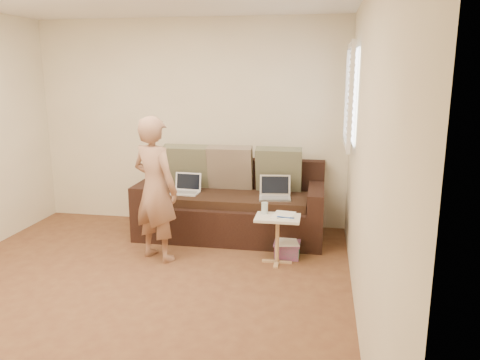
{
  "coord_description": "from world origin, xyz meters",
  "views": [
    {
      "loc": [
        1.68,
        -3.55,
        1.94
      ],
      "look_at": [
        0.8,
        1.4,
        0.78
      ],
      "focal_mm": 35.06,
      "sensor_mm": 36.0,
      "label": 1
    }
  ],
  "objects_px": {
    "laptop_silver": "(275,199)",
    "person": "(155,189)",
    "laptop_white": "(185,194)",
    "drinking_glass": "(265,208)",
    "side_table": "(277,240)",
    "sofa": "(231,201)",
    "striped_box": "(287,249)"
  },
  "relations": [
    {
      "from": "person",
      "to": "sofa",
      "type": "bearing_deg",
      "value": -102.31
    },
    {
      "from": "laptop_white",
      "to": "striped_box",
      "type": "height_order",
      "value": "laptop_white"
    },
    {
      "from": "drinking_glass",
      "to": "striped_box",
      "type": "height_order",
      "value": "drinking_glass"
    },
    {
      "from": "laptop_white",
      "to": "person",
      "type": "bearing_deg",
      "value": -93.46
    },
    {
      "from": "sofa",
      "to": "drinking_glass",
      "type": "height_order",
      "value": "sofa"
    },
    {
      "from": "laptop_silver",
      "to": "laptop_white",
      "type": "bearing_deg",
      "value": 169.84
    },
    {
      "from": "sofa",
      "to": "laptop_white",
      "type": "xyz_separation_m",
      "value": [
        -0.54,
        -0.1,
        0.1
      ]
    },
    {
      "from": "laptop_white",
      "to": "drinking_glass",
      "type": "xyz_separation_m",
      "value": [
        1.03,
        -0.58,
        0.04
      ]
    },
    {
      "from": "person",
      "to": "drinking_glass",
      "type": "relative_size",
      "value": 12.69
    },
    {
      "from": "person",
      "to": "laptop_white",
      "type": "bearing_deg",
      "value": -72.5
    },
    {
      "from": "drinking_glass",
      "to": "striped_box",
      "type": "distance_m",
      "value": 0.54
    },
    {
      "from": "striped_box",
      "to": "laptop_white",
      "type": "bearing_deg",
      "value": 159.37
    },
    {
      "from": "laptop_silver",
      "to": "side_table",
      "type": "height_order",
      "value": "laptop_silver"
    },
    {
      "from": "laptop_white",
      "to": "sofa",
      "type": "bearing_deg",
      "value": 13.24
    },
    {
      "from": "side_table",
      "to": "sofa",
      "type": "bearing_deg",
      "value": 130.03
    },
    {
      "from": "laptop_silver",
      "to": "person",
      "type": "relative_size",
      "value": 0.24
    },
    {
      "from": "sofa",
      "to": "laptop_white",
      "type": "height_order",
      "value": "sofa"
    },
    {
      "from": "person",
      "to": "side_table",
      "type": "relative_size",
      "value": 3.04
    },
    {
      "from": "side_table",
      "to": "striped_box",
      "type": "bearing_deg",
      "value": 63.34
    },
    {
      "from": "side_table",
      "to": "person",
      "type": "bearing_deg",
      "value": -175.7
    },
    {
      "from": "laptop_silver",
      "to": "person",
      "type": "bearing_deg",
      "value": -156.41
    },
    {
      "from": "side_table",
      "to": "drinking_glass",
      "type": "distance_m",
      "value": 0.35
    },
    {
      "from": "laptop_white",
      "to": "side_table",
      "type": "xyz_separation_m",
      "value": [
        1.18,
        -0.66,
        -0.27
      ]
    },
    {
      "from": "sofa",
      "to": "laptop_silver",
      "type": "bearing_deg",
      "value": -15.5
    },
    {
      "from": "striped_box",
      "to": "person",
      "type": "bearing_deg",
      "value": -168.41
    },
    {
      "from": "sofa",
      "to": "laptop_white",
      "type": "bearing_deg",
      "value": -169.88
    },
    {
      "from": "laptop_silver",
      "to": "drinking_glass",
      "type": "height_order",
      "value": "laptop_silver"
    },
    {
      "from": "side_table",
      "to": "drinking_glass",
      "type": "bearing_deg",
      "value": 150.47
    },
    {
      "from": "laptop_white",
      "to": "striped_box",
      "type": "xyz_separation_m",
      "value": [
        1.27,
        -0.48,
        -0.43
      ]
    },
    {
      "from": "laptop_white",
      "to": "drinking_glass",
      "type": "relative_size",
      "value": 2.7
    },
    {
      "from": "laptop_white",
      "to": "person",
      "type": "relative_size",
      "value": 0.21
    },
    {
      "from": "laptop_silver",
      "to": "laptop_white",
      "type": "xyz_separation_m",
      "value": [
        -1.09,
        0.05,
        0.0
      ]
    }
  ]
}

